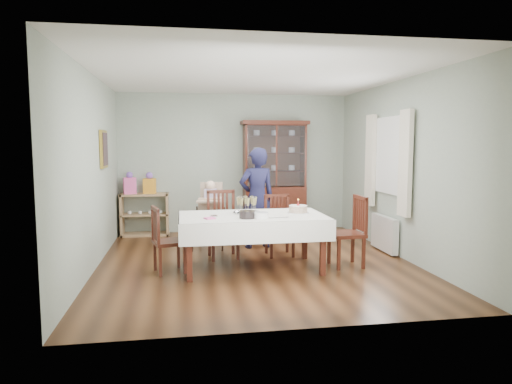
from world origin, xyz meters
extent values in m
plane|color=#593319|center=(0.00, 0.00, 0.00)|extent=(5.00, 5.00, 0.00)
plane|color=#9EAA99|center=(0.00, 2.50, 1.35)|extent=(4.50, 0.00, 4.50)
plane|color=#9EAA99|center=(-2.25, 0.00, 1.35)|extent=(0.00, 5.00, 5.00)
plane|color=#9EAA99|center=(2.25, 0.00, 1.35)|extent=(0.00, 5.00, 5.00)
plane|color=white|center=(0.00, 0.00, 2.70)|extent=(5.00, 5.00, 0.00)
cube|color=#4A1C12|center=(-0.10, -0.39, 0.72)|extent=(1.90, 1.06, 0.06)
cube|color=white|center=(-0.10, -0.39, 0.76)|extent=(2.00, 1.16, 0.01)
cube|color=#4A1C12|center=(0.75, 2.26, 0.45)|extent=(1.20, 0.45, 0.90)
cube|color=white|center=(0.75, 2.07, 1.50)|extent=(1.12, 0.01, 1.16)
cube|color=#4A1C12|center=(0.75, 2.26, 2.14)|extent=(1.30, 0.48, 0.07)
cube|color=tan|center=(-1.75, 2.28, 0.02)|extent=(0.90, 0.38, 0.04)
cube|color=tan|center=(-1.75, 2.28, 0.40)|extent=(0.90, 0.38, 0.03)
cube|color=tan|center=(-1.75, 2.28, 0.78)|extent=(0.90, 0.38, 0.04)
cube|color=tan|center=(-2.17, 2.28, 0.40)|extent=(0.04, 0.38, 0.80)
cube|color=tan|center=(-1.33, 2.28, 0.40)|extent=(0.04, 0.38, 0.80)
cube|color=gold|center=(-2.22, 0.80, 1.65)|extent=(0.04, 0.48, 0.58)
cube|color=white|center=(2.22, 0.30, 1.55)|extent=(0.04, 1.02, 1.22)
cube|color=silver|center=(2.16, -0.32, 1.45)|extent=(0.07, 0.30, 1.55)
cube|color=silver|center=(2.16, 0.92, 1.45)|extent=(0.07, 0.30, 1.55)
cube|color=white|center=(2.16, 0.30, 0.30)|extent=(0.10, 0.80, 0.55)
cube|color=#4A1C12|center=(-0.44, 0.32, 0.47)|extent=(0.49, 0.49, 0.05)
cube|color=#4A1C12|center=(-0.45, 0.52, 0.75)|extent=(0.44, 0.08, 0.54)
cube|color=#4A1C12|center=(0.44, 0.32, 0.43)|extent=(0.44, 0.44, 0.05)
cube|color=#4A1C12|center=(0.43, 0.51, 0.69)|extent=(0.40, 0.06, 0.50)
cube|color=#4A1C12|center=(-1.23, -0.35, 0.41)|extent=(0.49, 0.49, 0.05)
cube|color=#4A1C12|center=(-1.40, -0.40, 0.66)|extent=(0.14, 0.38, 0.48)
cube|color=#4A1C12|center=(1.24, -0.44, 0.46)|extent=(0.47, 0.47, 0.05)
cube|color=#4A1C12|center=(1.44, -0.43, 0.73)|extent=(0.06, 0.43, 0.53)
imported|color=black|center=(0.18, 0.92, 0.83)|extent=(0.67, 0.49, 1.67)
cube|color=tan|center=(-0.58, 1.00, 0.72)|extent=(0.43, 0.39, 0.26)
cube|color=tan|center=(-0.58, 1.00, 0.94)|extent=(0.38, 0.13, 0.31)
cube|color=tan|center=(-0.58, 1.00, 0.81)|extent=(0.42, 0.24, 0.03)
cube|color=#B9A7CB|center=(-0.58, 1.00, 0.89)|extent=(0.22, 0.19, 0.20)
sphere|color=beige|center=(-0.58, 1.00, 1.05)|extent=(0.16, 0.16, 0.16)
cylinder|color=silver|center=(-0.15, -0.24, 0.77)|extent=(0.39, 0.39, 0.01)
torus|color=silver|center=(-0.15, -0.24, 0.78)|extent=(0.39, 0.39, 0.02)
cylinder|color=white|center=(0.56, -0.34, 0.77)|extent=(0.30, 0.30, 0.02)
cylinder|color=brown|center=(0.56, -0.34, 0.82)|extent=(0.26, 0.26, 0.09)
cylinder|color=silver|center=(0.56, -0.34, 0.87)|extent=(0.26, 0.26, 0.01)
cylinder|color=#F24C4C|center=(0.56, -0.34, 0.91)|extent=(0.01, 0.01, 0.07)
sphere|color=yellow|center=(0.56, -0.34, 0.96)|extent=(0.02, 0.02, 0.02)
cylinder|color=black|center=(-0.21, -0.64, 0.81)|extent=(0.27, 0.27, 0.10)
cylinder|color=white|center=(-0.03, -0.69, 0.80)|extent=(0.22, 0.22, 0.08)
cube|color=#F159A3|center=(-0.70, -0.62, 0.77)|extent=(0.16, 0.16, 0.02)
cube|color=silver|center=(0.21, -0.70, 0.77)|extent=(0.28, 0.04, 0.01)
cube|color=#F159A3|center=(-2.01, 2.26, 0.95)|extent=(0.25, 0.19, 0.30)
sphere|color=#E533B2|center=(-2.01, 2.26, 1.15)|extent=(0.12, 0.12, 0.12)
cube|color=orange|center=(-1.65, 2.26, 0.94)|extent=(0.24, 0.18, 0.28)
sphere|color=#E533B2|center=(-1.65, 2.26, 1.14)|extent=(0.13, 0.13, 0.13)
camera|label=1|loc=(-1.04, -6.50, 1.73)|focal=32.00mm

